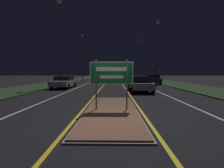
{
  "coord_description": "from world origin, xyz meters",
  "views": [
    {
      "loc": [
        0.12,
        -5.7,
        1.78
      ],
      "look_at": [
        0.0,
        2.56,
        1.14
      ],
      "focal_mm": 24.0,
      "sensor_mm": 36.0,
      "label": 1
    }
  ],
  "objects_px": {
    "streetlight_right_near": "(157,45)",
    "streetlight_left_far": "(82,54)",
    "streetlight_left_near": "(60,30)",
    "car_approaching_2": "(95,76)",
    "car_receding_0": "(140,84)",
    "car_approaching_0": "(64,82)",
    "highway_sign": "(112,75)",
    "streetlight_right_far": "(141,55)",
    "car_approaching_1": "(101,77)",
    "car_receding_1": "(152,79)",
    "warning_sign": "(159,75)"
  },
  "relations": [
    {
      "from": "warning_sign",
      "to": "streetlight_right_near",
      "type": "bearing_deg",
      "value": -109.03
    },
    {
      "from": "car_approaching_2",
      "to": "car_receding_1",
      "type": "bearing_deg",
      "value": -61.38
    },
    {
      "from": "car_receding_0",
      "to": "car_approaching_2",
      "type": "bearing_deg",
      "value": 105.08
    },
    {
      "from": "car_approaching_1",
      "to": "streetlight_right_near",
      "type": "bearing_deg",
      "value": -45.71
    },
    {
      "from": "streetlight_right_near",
      "to": "streetlight_right_far",
      "type": "bearing_deg",
      "value": 90.51
    },
    {
      "from": "highway_sign",
      "to": "streetlight_left_near",
      "type": "distance_m",
      "value": 13.55
    },
    {
      "from": "streetlight_right_near",
      "to": "streetlight_left_far",
      "type": "bearing_deg",
      "value": 145.7
    },
    {
      "from": "streetlight_right_near",
      "to": "car_approaching_1",
      "type": "height_order",
      "value": "streetlight_right_near"
    },
    {
      "from": "car_receding_0",
      "to": "car_approaching_0",
      "type": "distance_m",
      "value": 8.76
    },
    {
      "from": "highway_sign",
      "to": "streetlight_left_near",
      "type": "relative_size",
      "value": 0.22
    },
    {
      "from": "highway_sign",
      "to": "streetlight_right_far",
      "type": "height_order",
      "value": "streetlight_right_far"
    },
    {
      "from": "streetlight_left_near",
      "to": "car_receding_1",
      "type": "bearing_deg",
      "value": 24.18
    },
    {
      "from": "streetlight_right_near",
      "to": "car_approaching_0",
      "type": "relative_size",
      "value": 2.22
    },
    {
      "from": "streetlight_left_near",
      "to": "warning_sign",
      "type": "distance_m",
      "value": 19.43
    },
    {
      "from": "streetlight_right_far",
      "to": "car_approaching_0",
      "type": "relative_size",
      "value": 2.24
    },
    {
      "from": "car_approaching_2",
      "to": "car_approaching_0",
      "type": "bearing_deg",
      "value": -89.86
    },
    {
      "from": "car_receding_0",
      "to": "warning_sign",
      "type": "xyz_separation_m",
      "value": [
        6.16,
        15.07,
        0.57
      ]
    },
    {
      "from": "streetlight_right_far",
      "to": "car_approaching_1",
      "type": "distance_m",
      "value": 11.05
    },
    {
      "from": "streetlight_left_far",
      "to": "streetlight_right_far",
      "type": "distance_m",
      "value": 13.55
    },
    {
      "from": "highway_sign",
      "to": "streetlight_left_far",
      "type": "bearing_deg",
      "value": 104.82
    },
    {
      "from": "car_approaching_2",
      "to": "streetlight_right_far",
      "type": "bearing_deg",
      "value": -36.87
    },
    {
      "from": "warning_sign",
      "to": "streetlight_left_near",
      "type": "bearing_deg",
      "value": -142.95
    },
    {
      "from": "streetlight_right_near",
      "to": "car_approaching_1",
      "type": "xyz_separation_m",
      "value": [
        -9.3,
        9.54,
        -5.09
      ]
    },
    {
      "from": "streetlight_right_near",
      "to": "car_approaching_2",
      "type": "distance_m",
      "value": 25.65
    },
    {
      "from": "streetlight_left_near",
      "to": "car_approaching_2",
      "type": "bearing_deg",
      "value": 88.96
    },
    {
      "from": "highway_sign",
      "to": "car_approaching_2",
      "type": "distance_m",
      "value": 38.24
    },
    {
      "from": "streetlight_left_far",
      "to": "car_approaching_1",
      "type": "bearing_deg",
      "value": 9.48
    },
    {
      "from": "streetlight_left_near",
      "to": "car_approaching_2",
      "type": "xyz_separation_m",
      "value": [
        0.49,
        26.83,
        -5.91
      ]
    },
    {
      "from": "car_receding_0",
      "to": "car_approaching_1",
      "type": "height_order",
      "value": "car_approaching_1"
    },
    {
      "from": "streetlight_left_near",
      "to": "streetlight_right_near",
      "type": "bearing_deg",
      "value": 20.93
    },
    {
      "from": "streetlight_left_far",
      "to": "streetlight_right_far",
      "type": "bearing_deg",
      "value": 17.13
    },
    {
      "from": "car_approaching_2",
      "to": "car_receding_0",
      "type": "bearing_deg",
      "value": -74.92
    },
    {
      "from": "car_receding_0",
      "to": "car_receding_1",
      "type": "relative_size",
      "value": 0.94
    },
    {
      "from": "streetlight_left_near",
      "to": "warning_sign",
      "type": "xyz_separation_m",
      "value": [
        14.91,
        11.25,
        -5.35
      ]
    },
    {
      "from": "car_receding_1",
      "to": "car_approaching_2",
      "type": "distance_m",
      "value": 24.35
    },
    {
      "from": "streetlight_right_near",
      "to": "car_approaching_0",
      "type": "xyz_separation_m",
      "value": [
        -12.15,
        -5.59,
        -5.14
      ]
    },
    {
      "from": "highway_sign",
      "to": "car_approaching_2",
      "type": "relative_size",
      "value": 0.5
    },
    {
      "from": "highway_sign",
      "to": "car_receding_1",
      "type": "height_order",
      "value": "highway_sign"
    },
    {
      "from": "highway_sign",
      "to": "warning_sign",
      "type": "relative_size",
      "value": 1.1
    },
    {
      "from": "streetlight_right_near",
      "to": "car_receding_0",
      "type": "bearing_deg",
      "value": -114.5
    },
    {
      "from": "car_receding_1",
      "to": "warning_sign",
      "type": "xyz_separation_m",
      "value": [
        2.76,
        5.8,
        0.57
      ]
    },
    {
      "from": "streetlight_right_near",
      "to": "car_receding_0",
      "type": "height_order",
      "value": "streetlight_right_near"
    },
    {
      "from": "streetlight_left_near",
      "to": "car_approaching_1",
      "type": "height_order",
      "value": "streetlight_left_near"
    },
    {
      "from": "car_approaching_1",
      "to": "car_approaching_2",
      "type": "height_order",
      "value": "same"
    },
    {
      "from": "highway_sign",
      "to": "car_approaching_2",
      "type": "height_order",
      "value": "highway_sign"
    },
    {
      "from": "streetlight_left_far",
      "to": "car_receding_1",
      "type": "xyz_separation_m",
      "value": [
        12.51,
        -8.31,
        -4.97
      ]
    },
    {
      "from": "highway_sign",
      "to": "streetlight_right_near",
      "type": "xyz_separation_m",
      "value": [
        6.52,
        15.82,
        4.19
      ]
    },
    {
      "from": "car_receding_1",
      "to": "car_approaching_2",
      "type": "xyz_separation_m",
      "value": [
        -11.66,
        21.38,
        0.01
      ]
    },
    {
      "from": "highway_sign",
      "to": "car_receding_1",
      "type": "bearing_deg",
      "value": 70.03
    },
    {
      "from": "streetlight_left_far",
      "to": "highway_sign",
      "type": "bearing_deg",
      "value": -75.18
    }
  ]
}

